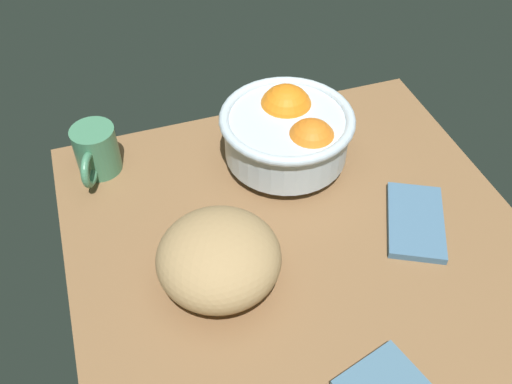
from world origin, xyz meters
TOP-DOWN VIEW (x-y plane):
  - ground_plane at (0.00, 0.00)cm, footprint 70.10×67.04cm
  - fruit_bowl at (19.91, -4.18)cm, footprint 21.55×21.55cm
  - bread_loaf at (-0.14, 13.13)cm, footprint 19.40×19.41cm
  - napkin_spare at (0.53, -17.57)cm, footprint 16.60×13.86cm
  - mug at (27.39, 25.99)cm, footprint 10.83×7.02cm

SIDE VIEW (x-z plane):
  - ground_plane at x=0.00cm, z-range -3.00..0.00cm
  - napkin_spare at x=0.53cm, z-range 0.00..1.18cm
  - mug at x=27.39cm, z-range 0.00..8.14cm
  - bread_loaf at x=-0.14cm, z-range 0.00..9.69cm
  - fruit_bowl at x=19.91cm, z-range 0.39..12.25cm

